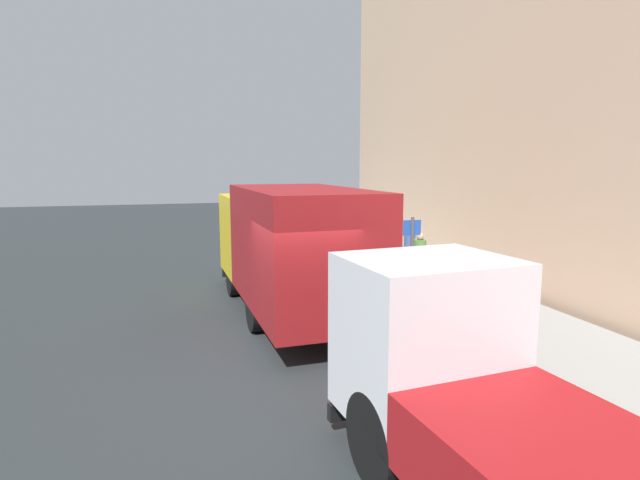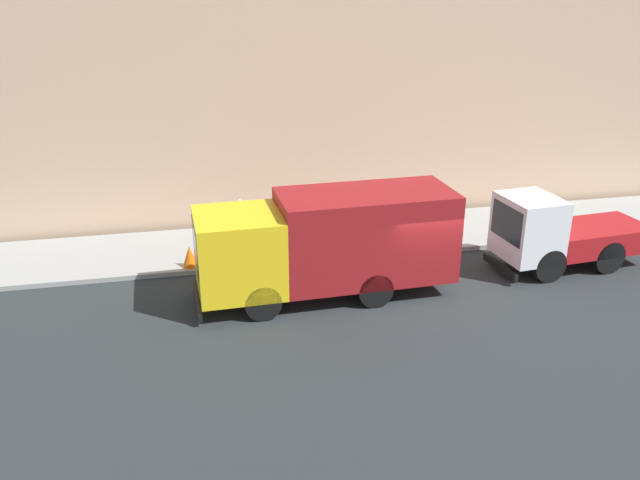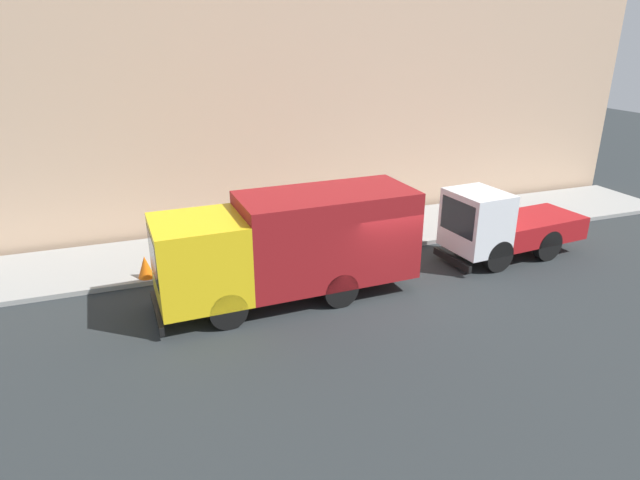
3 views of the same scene
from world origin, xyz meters
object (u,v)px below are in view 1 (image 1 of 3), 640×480
pedestrian_walking (409,250)px  street_sign_post (412,256)px  pedestrian_standing (419,260)px  traffic_cone_orange (338,259)px  small_flatbed_truck (487,406)px  large_utility_truck (289,244)px

pedestrian_walking → street_sign_post: (-1.60, -3.36, 0.50)m
pedestrian_standing → street_sign_post: size_ratio=0.72×
pedestrian_walking → traffic_cone_orange: (-1.71, 1.80, -0.49)m
traffic_cone_orange → pedestrian_walking: bearing=-46.6°
small_flatbed_truck → large_utility_truck: bearing=87.7°
large_utility_truck → pedestrian_standing: bearing=6.4°
street_sign_post → traffic_cone_orange: bearing=91.2°
pedestrian_standing → traffic_cone_orange: 3.66m
pedestrian_standing → street_sign_post: street_sign_post is taller
small_flatbed_truck → street_sign_post: small_flatbed_truck is taller
pedestrian_walking → pedestrian_standing: (-0.49, -1.62, 0.01)m
large_utility_truck → traffic_cone_orange: bearing=55.1°
pedestrian_walking → pedestrian_standing: bearing=66.0°
pedestrian_walking → street_sign_post: size_ratio=0.71×
large_utility_truck → small_flatbed_truck: (0.36, -7.63, -0.54)m
pedestrian_walking → pedestrian_standing: pedestrian_standing is taller
pedestrian_standing → street_sign_post: 2.13m
large_utility_truck → small_flatbed_truck: bearing=-89.1°
small_flatbed_truck → traffic_cone_orange: size_ratio=7.44×
traffic_cone_orange → pedestrian_standing: bearing=-70.4°
street_sign_post → large_utility_truck: bearing=156.0°
large_utility_truck → traffic_cone_orange: (2.58, 3.97, -1.21)m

